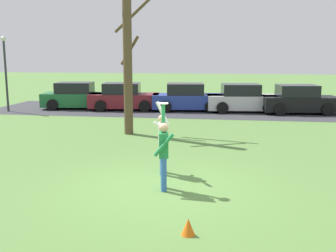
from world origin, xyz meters
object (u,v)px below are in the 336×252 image
object	(u,v)px
parked_car_blue	(187,98)
parked_car_black	(299,100)
field_cone_orange	(188,227)
frisbee_disc	(163,103)
lamppost_by_lot	(5,66)
parked_car_maroon	(124,97)
person_defender	(162,139)
parked_car_silver	(242,99)
person_catcher	(164,150)
parked_car_green	(77,97)
bare_tree_tall	(127,52)

from	to	relation	value
parked_car_blue	parked_car_black	xyz separation A→B (m)	(6.27, -0.23, 0.00)
parked_car_blue	parked_car_black	bearing A→B (deg)	-9.35
parked_car_blue	field_cone_orange	world-z (taller)	parked_car_blue
frisbee_disc	lamppost_by_lot	size ratio (longest dim) A/B	0.06
parked_car_maroon	field_cone_orange	distance (m)	17.20
parked_car_maroon	lamppost_by_lot	size ratio (longest dim) A/B	1.01
parked_car_black	field_cone_orange	bearing A→B (deg)	-112.82
person_defender	parked_car_silver	xyz separation A→B (m)	(2.53, 12.78, -0.25)
person_catcher	parked_car_silver	world-z (taller)	person_catcher
parked_car_green	field_cone_orange	xyz separation A→B (m)	(8.47, -16.38, -0.57)
person_defender	field_cone_orange	world-z (taller)	person_defender
parked_car_blue	lamppost_by_lot	bearing A→B (deg)	-176.44
frisbee_disc	parked_car_black	xyz separation A→B (m)	(5.41, 13.65, -1.37)
parked_car_maroon	parked_car_black	bearing A→B (deg)	-7.33
parked_car_black	lamppost_by_lot	world-z (taller)	lamppost_by_lot
lamppost_by_lot	field_cone_orange	bearing A→B (deg)	-50.61
parked_car_blue	parked_car_black	world-z (taller)	same
lamppost_by_lot	field_cone_orange	distance (m)	18.98
parked_car_silver	bare_tree_tall	size ratio (longest dim) A/B	0.63
person_catcher	lamppost_by_lot	distance (m)	16.53
parked_car_green	field_cone_orange	bearing A→B (deg)	-69.95
person_catcher	parked_car_black	bearing A→B (deg)	-31.84
lamppost_by_lot	field_cone_orange	xyz separation A→B (m)	(11.95, -14.55, -2.43)
person_catcher	field_cone_orange	xyz separation A→B (m)	(0.85, -2.41, -0.82)
parked_car_black	lamppost_by_lot	xyz separation A→B (m)	(-16.47, -1.73, 1.86)
parked_car_silver	parked_car_black	world-z (taller)	same
parked_car_blue	bare_tree_tall	xyz separation A→B (m)	(-1.67, -7.33, 2.61)
person_defender	parked_car_maroon	distance (m)	13.31
parked_car_maroon	bare_tree_tall	bearing A→B (deg)	-80.91
person_catcher	parked_car_black	distance (m)	14.87
parked_car_maroon	parked_car_black	distance (m)	10.04
person_catcher	parked_car_blue	xyz separation A→B (m)	(-0.91, 14.10, -0.25)
parked_car_blue	lamppost_by_lot	distance (m)	10.55
lamppost_by_lot	frisbee_disc	bearing A→B (deg)	-47.14
person_catcher	field_cone_orange	distance (m)	2.68
parked_car_blue	field_cone_orange	size ratio (longest dim) A/B	13.42
parked_car_maroon	parked_car_blue	distance (m)	3.77
parked_car_green	parked_car_maroon	world-z (taller)	same
frisbee_disc	parked_car_black	world-z (taller)	frisbee_disc
parked_car_blue	bare_tree_tall	world-z (taller)	bare_tree_tall
person_catcher	bare_tree_tall	bearing A→B (deg)	10.18
person_defender	parked_car_green	bearing A→B (deg)	-160.43
parked_car_green	lamppost_by_lot	bearing A→B (deg)	-159.45
person_defender	parked_car_maroon	bearing A→B (deg)	-171.29
frisbee_disc	person_defender	bearing A→B (deg)	100.69
parked_car_green	bare_tree_tall	world-z (taller)	bare_tree_tall
lamppost_by_lot	field_cone_orange	size ratio (longest dim) A/B	13.31
bare_tree_tall	field_cone_orange	world-z (taller)	bare_tree_tall
parked_car_green	bare_tree_tall	bearing A→B (deg)	-62.29
person_catcher	parked_car_black	xyz separation A→B (m)	(5.37, 13.87, -0.25)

